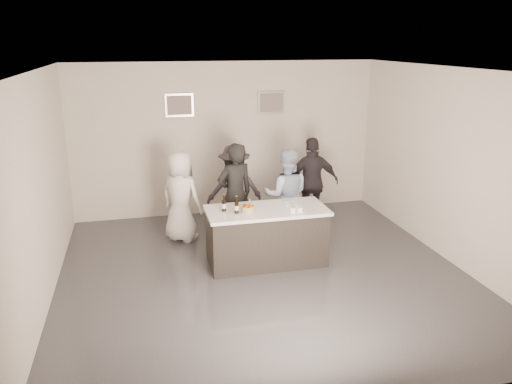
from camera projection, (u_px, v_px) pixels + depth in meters
floor at (264, 274)px, 7.52m from camera, size 6.00×6.00×0.00m
ceiling at (265, 70)px, 6.64m from camera, size 6.00×6.00×0.00m
wall_back at (226, 139)px, 9.86m from camera, size 6.00×0.04×3.00m
wall_front at (351, 269)px, 4.29m from camera, size 6.00×0.04×3.00m
wall_left at (38, 193)px, 6.40m from camera, size 0.04×6.00×3.00m
wall_right at (451, 166)px, 7.75m from camera, size 0.04×6.00×3.00m
picture_left at (179, 105)px, 9.43m from camera, size 0.54×0.04×0.44m
picture_right at (271, 102)px, 9.83m from camera, size 0.54×0.04×0.44m
bar_counter at (267, 236)px, 7.79m from camera, size 1.86×0.86×0.90m
cake at (248, 210)px, 7.50m from camera, size 0.20×0.20×0.08m
beer_bottle_a at (224, 203)px, 7.51m from camera, size 0.07×0.07×0.26m
beer_bottle_b at (237, 205)px, 7.43m from camera, size 0.07×0.07×0.26m
tumbler_cluster at (293, 207)px, 7.64m from camera, size 0.19×0.40×0.08m
candles at (256, 218)px, 7.26m from camera, size 0.24×0.08×0.01m
person_main_black at (235, 194)px, 8.42m from camera, size 0.74×0.58×1.77m
person_main_blue at (286, 195)px, 8.60m from camera, size 0.91×0.78×1.64m
person_guest_left at (181, 197)px, 8.60m from camera, size 0.91×0.89×1.58m
person_guest_right at (312, 183)px, 9.23m from camera, size 1.02×0.49×1.70m
person_guest_back at (235, 187)px, 9.15m from camera, size 1.04×0.62×1.58m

